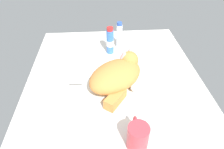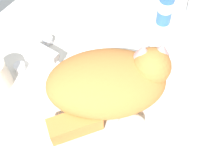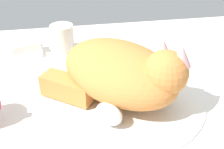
% 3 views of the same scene
% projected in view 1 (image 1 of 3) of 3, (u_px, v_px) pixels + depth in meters
% --- Properties ---
extents(ground_plane, '(1.10, 0.83, 0.03)m').
position_uv_depth(ground_plane, '(115.00, 89.00, 0.93)').
color(ground_plane, silver).
extents(sink_basin, '(0.36, 0.36, 0.01)m').
position_uv_depth(sink_basin, '(115.00, 86.00, 0.92)').
color(sink_basin, silver).
rests_on(sink_basin, ground_plane).
extents(faucet, '(0.13, 0.10, 0.06)m').
position_uv_depth(faucet, '(68.00, 85.00, 0.89)').
color(faucet, silver).
rests_on(faucet, ground_plane).
extents(cat, '(0.31, 0.31, 0.14)m').
position_uv_depth(cat, '(118.00, 74.00, 0.88)').
color(cat, '#D17F3D').
rests_on(cat, sink_basin).
extents(coffee_mug, '(0.12, 0.07, 0.10)m').
position_uv_depth(coffee_mug, '(138.00, 136.00, 0.66)').
color(coffee_mug, '#C63842').
rests_on(coffee_mug, ground_plane).
extents(rinse_cup, '(0.06, 0.06, 0.08)m').
position_uv_depth(rinse_cup, '(59.00, 101.00, 0.80)').
color(rinse_cup, silver).
rests_on(rinse_cup, ground_plane).
extents(soap_dish, '(0.09, 0.06, 0.01)m').
position_uv_depth(soap_dish, '(57.00, 127.00, 0.74)').
color(soap_dish, white).
rests_on(soap_dish, ground_plane).
extents(soap_bar, '(0.08, 0.06, 0.02)m').
position_uv_depth(soap_bar, '(56.00, 124.00, 0.73)').
color(soap_bar, white).
rests_on(soap_bar, soap_dish).
extents(toothpaste_bottle, '(0.04, 0.04, 0.15)m').
position_uv_depth(toothpaste_bottle, '(110.00, 41.00, 1.10)').
color(toothpaste_bottle, '#3870C6').
rests_on(toothpaste_bottle, ground_plane).
extents(mouthwash_bottle, '(0.03, 0.03, 0.15)m').
position_uv_depth(mouthwash_bottle, '(119.00, 36.00, 1.15)').
color(mouthwash_bottle, white).
rests_on(mouthwash_bottle, ground_plane).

